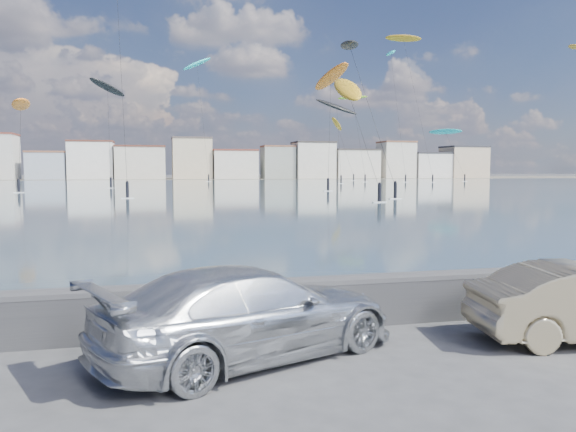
# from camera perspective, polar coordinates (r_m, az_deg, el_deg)

# --- Properties ---
(ground) EXTENTS (700.00, 700.00, 0.00)m
(ground) POSITION_cam_1_polar(r_m,az_deg,el_deg) (8.90, -0.26, -16.55)
(ground) COLOR #333335
(ground) RESTS_ON ground
(bay_water) EXTENTS (500.00, 177.00, 0.00)m
(bay_water) POSITION_cam_1_polar(r_m,az_deg,el_deg) (99.64, -12.41, 2.79)
(bay_water) COLOR #375A66
(bay_water) RESTS_ON ground
(far_shore_strip) EXTENTS (500.00, 60.00, 0.00)m
(far_shore_strip) POSITION_cam_1_polar(r_m,az_deg,el_deg) (208.10, -13.00, 3.75)
(far_shore_strip) COLOR #4C473D
(far_shore_strip) RESTS_ON ground
(seawall) EXTENTS (400.00, 0.36, 1.08)m
(seawall) POSITION_cam_1_polar(r_m,az_deg,el_deg) (11.25, -3.45, -8.88)
(seawall) COLOR #28282B
(seawall) RESTS_ON ground
(far_buildings) EXTENTS (240.79, 13.26, 14.60)m
(far_buildings) POSITION_cam_1_polar(r_m,az_deg,el_deg) (194.12, -12.60, 5.47)
(far_buildings) COLOR white
(far_buildings) RESTS_ON ground
(car_silver) EXTENTS (5.89, 4.17, 1.58)m
(car_silver) POSITION_cam_1_polar(r_m,az_deg,el_deg) (9.76, -3.92, -9.74)
(car_silver) COLOR silver
(car_silver) RESTS_ON ground
(kitesurfer_1) EXTENTS (5.36, 12.12, 18.79)m
(kitesurfer_1) POSITION_cam_1_polar(r_m,az_deg,el_deg) (70.07, 6.36, 16.56)
(kitesurfer_1) COLOR black
(kitesurfer_1) RESTS_ON ground
(kitesurfer_3) EXTENTS (3.33, 17.46, 15.24)m
(kitesurfer_3) POSITION_cam_1_polar(r_m,az_deg,el_deg) (68.34, 6.08, 12.57)
(kitesurfer_3) COLOR #BF8C19
(kitesurfer_3) RESTS_ON ground
(kitesurfer_4) EXTENTS (6.73, 17.92, 36.73)m
(kitesurfer_4) POSITION_cam_1_polar(r_m,az_deg,el_deg) (160.75, 10.41, 15.79)
(kitesurfer_4) COLOR #19BFBF
(kitesurfer_4) RESTS_ON ground
(kitesurfer_5) EXTENTS (10.87, 10.27, 20.72)m
(kitesurfer_5) POSITION_cam_1_polar(r_m,az_deg,el_deg) (137.24, 4.97, 10.92)
(kitesurfer_5) COLOR black
(kitesurfer_5) RESTS_ON ground
(kitesurfer_6) EXTENTS (6.06, 14.03, 20.08)m
(kitesurfer_6) POSITION_cam_1_polar(r_m,az_deg,el_deg) (93.33, 4.39, 13.83)
(kitesurfer_6) COLOR orange
(kitesurfer_6) RESTS_ON ground
(kitesurfer_9) EXTENTS (9.76, 15.32, 39.09)m
(kitesurfer_9) POSITION_cam_1_polar(r_m,az_deg,el_deg) (157.80, 11.66, 17.11)
(kitesurfer_9) COLOR #BF8C19
(kitesurfer_9) RESTS_ON ground
(kitesurfer_10) EXTENTS (6.04, 16.05, 19.35)m
(kitesurfer_10) POSITION_cam_1_polar(r_m,az_deg,el_deg) (173.08, 5.01, 9.18)
(kitesurfer_10) COLOR #BF8C19
(kitesurfer_10) RESTS_ON ground
(kitesurfer_11) EXTENTS (8.53, 19.11, 24.01)m
(kitesurfer_11) POSITION_cam_1_polar(r_m,az_deg,el_deg) (161.98, 6.58, 11.74)
(kitesurfer_11) COLOR #8CD826
(kitesurfer_11) RESTS_ON ground
(kitesurfer_12) EXTENTS (8.78, 19.14, 15.26)m
(kitesurfer_12) POSITION_cam_1_polar(r_m,az_deg,el_deg) (171.44, 15.70, 8.21)
(kitesurfer_12) COLOR #19BFBF
(kitesurfer_12) RESTS_ON ground
(kitesurfer_14) EXTENTS (7.48, 15.37, 20.43)m
(kitesurfer_14) POSITION_cam_1_polar(r_m,az_deg,el_deg) (113.40, -17.86, 12.19)
(kitesurfer_14) COLOR black
(kitesurfer_14) RESTS_ON ground
(kitesurfer_16) EXTENTS (5.86, 18.40, 30.17)m
(kitesurfer_16) POSITION_cam_1_polar(r_m,az_deg,el_deg) (136.11, 27.18, 14.83)
(kitesurfer_16) COLOR #BF8C19
(kitesurfer_16) RESTS_ON ground
(kitesurfer_17) EXTENTS (8.68, 12.74, 34.76)m
(kitesurfer_17) POSITION_cam_1_polar(r_m,az_deg,el_deg) (160.76, -9.22, 14.87)
(kitesurfer_17) COLOR #19BFBF
(kitesurfer_17) RESTS_ON ground
(kitesurfer_20) EXTENTS (3.66, 11.64, 13.94)m
(kitesurfer_20) POSITION_cam_1_polar(r_m,az_deg,el_deg) (93.59, -25.49, 10.09)
(kitesurfer_20) COLOR orange
(kitesurfer_20) RESTS_ON ground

